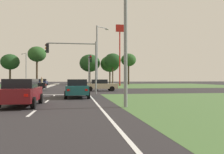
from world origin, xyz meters
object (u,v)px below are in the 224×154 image
Objects in this scene: street_lamp_near at (123,20)px; treeline_third at (37,54)px; treeline_second at (10,62)px; street_lamp_fourth at (26,67)px; treeline_seventh at (129,60)px; traffic_signal_near_right at (77,57)px; car_beige_fifth at (100,85)px; traffic_signal_far_right at (90,66)px; treeline_sixth at (113,60)px; car_maroon_second at (21,92)px; car_navy_fourth at (43,82)px; treeline_fifth at (110,64)px; fastfood_pole_sign at (120,42)px; street_lamp_second at (98,54)px; car_black_third at (29,85)px; pedestrian_at_median at (42,81)px; car_teal_near at (77,88)px; treeline_fourth at (90,63)px.

street_lamp_near is 0.90× the size of treeline_third.
treeline_second is 6.98m from treeline_third.
street_lamp_fourth is 29.05m from treeline_seventh.
traffic_signal_near_right is at bearing 101.96° from street_lamp_near.
traffic_signal_far_right reaches higher than car_beige_fifth.
treeline_seventh is (14.44, 40.06, 2.95)m from traffic_signal_near_right.
treeline_third is 19.57m from treeline_sixth.
treeline_second is at bearing 177.24° from treeline_sixth.
traffic_signal_near_right is 0.70× the size of treeline_second.
car_maroon_second is at bearing -21.00° from car_beige_fifth.
treeline_fifth reaches higher than car_navy_fourth.
treeline_third is 1.14× the size of treeline_seventh.
treeline_second is at bearing 156.96° from fastfood_pole_sign.
treeline_third is (4.17, -7.01, 2.83)m from street_lamp_fourth.
street_lamp_near is 53.10m from treeline_seventh.
fastfood_pole_sign is at bearing 71.88° from street_lamp_second.
car_black_third reaches higher than car_navy_fourth.
car_maroon_second is 0.98× the size of car_beige_fifth.
street_lamp_second is at bearing 67.51° from traffic_signal_near_right.
fastfood_pole_sign reaches higher than car_navy_fourth.
traffic_signal_near_right is 29.92m from fastfood_pole_sign.
pedestrian_at_median reaches higher than car_navy_fourth.
traffic_signal_far_right is at bearing -31.12° from pedestrian_at_median.
fastfood_pole_sign reaches higher than street_lamp_near.
traffic_signal_near_right is 42.28m from treeline_second.
fastfood_pole_sign is at bearing 73.19° from car_teal_near.
car_maroon_second is 0.55× the size of treeline_second.
car_navy_fourth is at bearing 3.36° from car_black_third.
car_maroon_second is at bearing 166.63° from street_lamp_near.
pedestrian_at_median is (0.44, 9.22, 0.41)m from car_black_third.
street_lamp_near is at bearing -73.78° from street_lamp_fourth.
street_lamp_fourth is at bearing -156.43° from car_beige_fifth.
pedestrian_at_median is 28.56m from treeline_fifth.
treeline_third is at bearing -174.79° from treeline_fourth.
car_navy_fourth is 0.52× the size of treeline_fifth.
street_lamp_near is 40.27m from fastfood_pole_sign.
treeline_sixth is at bearing -17.99° from street_lamp_fourth.
treeline_third reaches higher than street_lamp_second.
treeline_sixth is (5.95, -1.91, 0.65)m from treeline_fourth.
treeline_third reaches higher than street_lamp_near.
street_lamp_second reaches higher than car_teal_near.
treeline_seventh reaches higher than traffic_signal_far_right.
car_beige_fifth is 42.95m from street_lamp_fourth.
treeline_fourth is 0.95× the size of treeline_seventh.
car_beige_fifth is 0.54× the size of treeline_fourth.
fastfood_pole_sign is 1.65× the size of treeline_sixth.
car_teal_near is 44.24m from treeline_third.
pedestrian_at_median is at bearing -127.99° from treeline_sixth.
street_lamp_second is at bearing -100.90° from car_black_third.
treeline_third reaches higher than car_teal_near.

